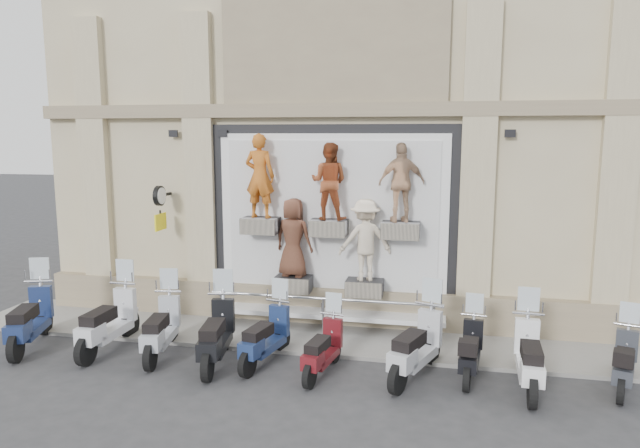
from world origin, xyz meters
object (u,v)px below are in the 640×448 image
Objects in this scene: scooter_c at (161,316)px; scooter_g at (417,333)px; clock_sign_bracket at (160,202)px; scooter_f at (323,338)px; scooter_b at (108,309)px; scooter_j at (626,351)px; scooter_i at (530,344)px; scooter_d at (216,321)px; guard_rail at (323,318)px; scooter_h at (471,340)px; scooter_a at (29,307)px; scooter_e at (265,325)px.

scooter_g is (4.95, -0.03, 0.04)m from scooter_c.
clock_sign_bracket reaches higher than scooter_f.
scooter_j is at bearing 1.52° from scooter_b.
scooter_i is at bearing 12.01° from scooter_f.
scooter_i is (3.57, 0.14, 0.12)m from scooter_f.
scooter_d is at bearing -19.02° from scooter_c.
guard_rail is 4.96× the size of clock_sign_bracket.
scooter_b reaches higher than scooter_j.
scooter_c is 8.46m from scooter_j.
scooter_g is 1.21× the size of scooter_h.
guard_rail is 3.26m from scooter_h.
scooter_a is at bearing -170.79° from scooter_f.
scooter_i reaches higher than scooter_j.
scooter_f is at bearing -152.69° from scooter_g.
scooter_g is (5.92, -2.04, -1.95)m from clock_sign_bracket.
scooter_h is (3.78, 0.18, -0.06)m from scooter_e.
clock_sign_bracket reaches higher than scooter_j.
scooter_c is 1.06× the size of scooter_e.
clock_sign_bracket reaches higher than scooter_i.
scooter_f is 3.57m from scooter_i.
scooter_f is 0.99× the size of scooter_j.
clock_sign_bracket reaches higher than guard_rail.
scooter_e is 3.79m from scooter_h.
scooter_b is at bearing -159.93° from scooter_j.
scooter_c is 1.16× the size of scooter_f.
scooter_d is (-1.71, -1.73, 0.38)m from guard_rail.
scooter_e is 0.93× the size of scooter_i.
scooter_a is 1.02× the size of scooter_d.
scooter_b is at bearing -159.75° from scooter_g.
scooter_a is 1.00× the size of scooter_b.
scooter_a is 4.95m from scooter_e.
scooter_g is (7.78, 0.13, -0.02)m from scooter_a.
scooter_e is at bearing -32.44° from clock_sign_bracket.
scooter_i is at bearing -10.71° from scooter_h.
scooter_j is (1.59, 0.32, -0.12)m from scooter_i.
scooter_b reaches higher than scooter_e.
scooter_f is at bearing -18.84° from scooter_a.
scooter_i is at bearing -14.96° from clock_sign_bracket.
clock_sign_bracket is at bearing -178.21° from scooter_g.
scooter_g reaches higher than scooter_i.
scooter_c is at bearing -159.54° from scooter_j.
scooter_d is at bearing -154.07° from scooter_e.
clock_sign_bracket is 6.56m from scooter_g.
scooter_c is 0.95× the size of scooter_d.
scooter_b is at bearing -177.63° from scooter_i.
scooter_e is at bearing 0.59° from scooter_b.
scooter_g reaches higher than scooter_f.
scooter_d is at bearing -156.81° from scooter_g.
scooter_h is at bearing 19.52° from scooter_f.
scooter_h is at bearing -15.72° from scooter_a.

